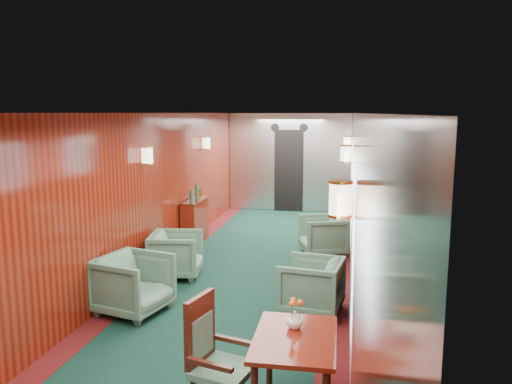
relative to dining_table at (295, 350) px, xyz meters
The scene contains 12 objects.
room 2.99m from the dining_table, 112.68° to the left, with size 12.00×12.10×2.40m.
bulkhead 8.59m from the dining_table, 97.24° to the left, with size 2.98×0.17×2.39m.
windows_right 2.99m from the dining_table, 81.79° to the left, with size 0.02×8.60×0.80m.
wall_sconces 3.54m from the dining_table, 108.91° to the left, with size 2.97×7.97×0.25m.
dining_table is the anchor object (origin of this frame).
side_chair 0.64m from the dining_table, 169.43° to the right, with size 0.54×0.55×1.00m.
credenza 5.61m from the dining_table, 115.57° to the left, with size 0.29×0.91×1.09m.
flower_vase 0.24m from the dining_table, 97.11° to the left, with size 0.14×0.14×0.14m, color beige.
armchair_left_near 2.78m from the dining_table, 140.81° to the left, with size 0.76×0.78×0.71m, color #1D4536.
armchair_left_far 3.79m from the dining_table, 123.77° to the left, with size 0.71×0.73×0.67m, color #1D4536.
armchair_right_near 2.19m from the dining_table, 90.99° to the left, with size 0.71×0.73×0.66m, color #1D4536.
armchair_right_far 4.75m from the dining_table, 90.47° to the left, with size 0.71×0.73×0.66m, color #1D4536.
Camera 1 is at (1.46, -6.22, 2.40)m, focal length 35.00 mm.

